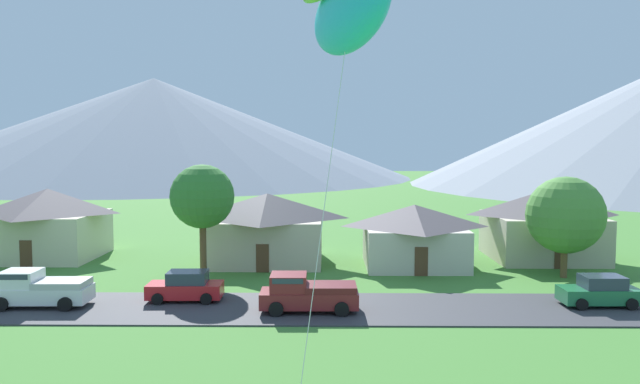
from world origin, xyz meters
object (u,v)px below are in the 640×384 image
object	(u,v)px
parked_car_green_mid_west	(600,292)
pickup_truck_white_east_side	(39,289)
house_rightmost	(267,227)
tree_near_left	(565,215)
kite_flyer_with_kite	(348,10)
house_leftmost	(542,224)
house_left_center	(49,222)
parked_car_red_west_end	(186,287)
tree_right_of_center	(202,197)
pickup_truck_maroon_west_side	(307,293)
house_right_center	(414,234)

from	to	relation	value
parked_car_green_mid_west	pickup_truck_white_east_side	size ratio (longest dim) A/B	0.81
house_rightmost	pickup_truck_white_east_side	size ratio (longest dim) A/B	1.69
tree_near_left	kite_flyer_with_kite	bearing A→B (deg)	-123.50
house_leftmost	pickup_truck_white_east_side	distance (m)	35.87
house_left_center	parked_car_red_west_end	xyz separation A→B (m)	(13.90, -13.22, -1.98)
parked_car_green_mid_west	pickup_truck_white_east_side	bearing A→B (deg)	-179.15
house_left_center	kite_flyer_with_kite	bearing A→B (deg)	-53.01
kite_flyer_with_kite	house_leftmost	bearing A→B (deg)	61.52
house_left_center	pickup_truck_white_east_side	distance (m)	15.88
tree_near_left	tree_right_of_center	world-z (taller)	tree_right_of_center
house_left_center	tree_right_of_center	world-z (taller)	tree_right_of_center
parked_car_green_mid_west	pickup_truck_white_east_side	xyz separation A→B (m)	(-30.88, -0.46, 0.19)
house_leftmost	parked_car_red_west_end	distance (m)	28.31
house_leftmost	house_rightmost	size ratio (longest dim) A/B	0.96
tree_right_of_center	parked_car_green_mid_west	size ratio (longest dim) A/B	1.81
pickup_truck_maroon_west_side	parked_car_red_west_end	bearing A→B (deg)	163.02
tree_near_left	pickup_truck_maroon_west_side	bearing A→B (deg)	-152.95
parked_car_red_west_end	kite_flyer_with_kite	distance (m)	22.17
tree_right_of_center	parked_car_green_mid_west	distance (m)	24.56
parked_car_red_west_end	pickup_truck_white_east_side	distance (m)	7.90
house_rightmost	tree_right_of_center	distance (m)	7.57
house_left_center	parked_car_red_west_end	size ratio (longest dim) A/B	1.92
house_left_center	tree_right_of_center	bearing A→B (deg)	-29.00
tree_near_left	tree_right_of_center	xyz separation A→B (m)	(-24.16, -1.00, 1.28)
house_right_center	tree_near_left	xyz separation A→B (m)	(9.55, -3.71, 1.88)
house_rightmost	pickup_truck_white_east_side	xyz separation A→B (m)	(-11.31, -12.92, -1.67)
house_leftmost	house_left_center	size ratio (longest dim) A/B	1.04
house_left_center	pickup_truck_white_east_side	xyz separation A→B (m)	(6.12, -14.54, -1.79)
tree_near_left	pickup_truck_white_east_side	bearing A→B (deg)	-166.03
house_right_center	house_leftmost	bearing A→B (deg)	16.24
kite_flyer_with_kite	pickup_truck_white_east_side	bearing A→B (deg)	136.90
tree_near_left	parked_car_green_mid_west	world-z (taller)	tree_near_left
tree_near_left	house_leftmost	bearing A→B (deg)	82.55
parked_car_red_west_end	house_left_center	bearing A→B (deg)	136.45
house_rightmost	tree_right_of_center	bearing A→B (deg)	-121.38
parked_car_red_west_end	kite_flyer_with_kite	bearing A→B (deg)	-62.67
parked_car_red_west_end	pickup_truck_white_east_side	size ratio (longest dim) A/B	0.81
house_rightmost	parked_car_green_mid_west	bearing A→B (deg)	-32.49
pickup_truck_maroon_west_side	kite_flyer_with_kite	world-z (taller)	kite_flyer_with_kite
parked_car_green_mid_west	pickup_truck_maroon_west_side	xyz separation A→B (m)	(-16.14, -1.26, 0.19)
house_leftmost	pickup_truck_white_east_side	world-z (taller)	house_leftmost
house_rightmost	kite_flyer_with_kite	world-z (taller)	kite_flyer_with_kite
parked_car_red_west_end	kite_flyer_with_kite	size ratio (longest dim) A/B	0.30
parked_car_red_west_end	house_leftmost	bearing A→B (deg)	28.17
tree_near_left	kite_flyer_with_kite	xyz separation A→B (m)	(-15.40, -23.27, 8.43)
house_leftmost	house_rightmost	xyz separation A→B (m)	(-21.38, -1.74, -0.05)
parked_car_green_mid_west	house_leftmost	bearing A→B (deg)	82.75
house_rightmost	house_right_center	bearing A→B (deg)	-6.78
house_rightmost	tree_near_left	world-z (taller)	tree_near_left
tree_right_of_center	parked_car_red_west_end	size ratio (longest dim) A/B	1.81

